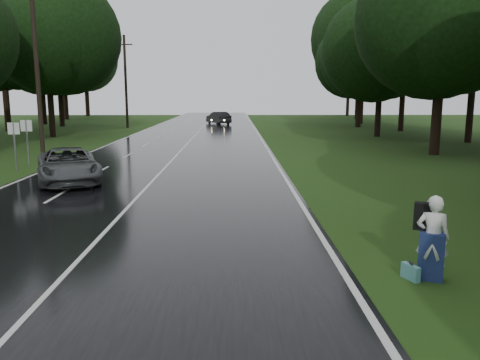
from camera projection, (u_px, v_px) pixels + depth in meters
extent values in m
plane|color=#213F12|center=(64.00, 278.00, 9.84)|extent=(160.00, 160.00, 0.00)
cube|color=black|center=(177.00, 155.00, 29.52)|extent=(12.00, 140.00, 0.04)
cube|color=silver|center=(177.00, 155.00, 29.52)|extent=(0.12, 140.00, 0.01)
imported|color=#444849|center=(68.00, 165.00, 20.28)|extent=(4.14, 5.72, 1.45)
imported|color=black|center=(218.00, 118.00, 60.37)|extent=(3.41, 4.93, 1.54)
imported|color=silver|center=(433.00, 238.00, 9.63)|extent=(0.76, 0.65, 1.76)
cube|color=navy|center=(431.00, 256.00, 9.69)|extent=(0.58, 0.50, 0.98)
cube|color=black|center=(424.00, 216.00, 9.79)|extent=(0.45, 0.36, 0.56)
cube|color=teal|center=(411.00, 272.00, 9.74)|extent=(0.28, 0.46, 0.32)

